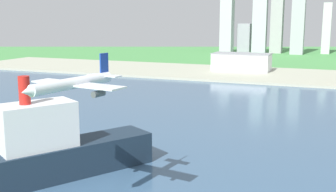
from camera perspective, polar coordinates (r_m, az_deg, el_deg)
The scene contains 7 objects.
ground_plane at distance 325.13m, azimuth 10.08°, elevation -1.68°, with size 2400.00×2400.00×0.00m, color #488E49.
water_bay at distance 268.20m, azimuth 7.40°, elevation -4.20°, with size 840.00×360.00×0.15m, color #385675.
industrial_pier at distance 509.89m, azimuth 14.54°, elevation 2.69°, with size 840.00×140.00×2.50m, color #A5A892.
airplane_landing at distance 138.27m, azimuth -12.70°, elevation 1.63°, with size 35.45×38.58×12.17m.
cargo_ship at distance 187.54m, azimuth -15.27°, elevation -7.08°, with size 59.61×82.08×44.94m.
warehouse_main at distance 537.17m, azimuth 9.90°, elevation 4.56°, with size 71.04×35.77×21.71m.
distant_skyline at distance 828.78m, azimuth 17.98°, elevation 9.26°, with size 346.79×77.31×143.52m.
Camera 1 is at (64.15, -11.42, 67.92)m, focal length 45.16 mm.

